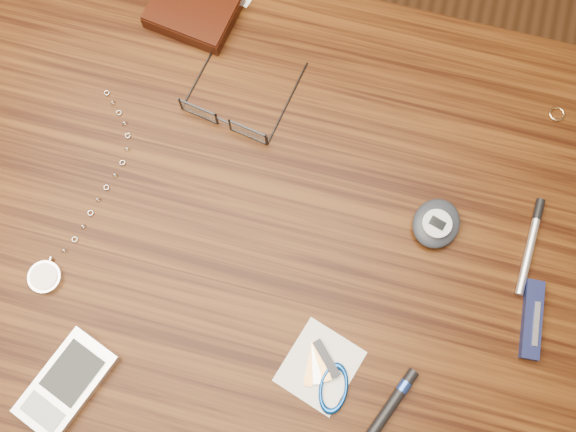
# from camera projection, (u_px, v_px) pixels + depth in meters

# --- Properties ---
(ground) EXTENTS (3.80, 3.80, 0.00)m
(ground) POSITION_uv_depth(u_px,v_px,m) (255.00, 299.00, 1.53)
(ground) COLOR #472814
(ground) RESTS_ON ground
(desk) EXTENTS (1.00, 0.70, 0.75)m
(desk) POSITION_uv_depth(u_px,v_px,m) (232.00, 233.00, 0.90)
(desk) COLOR #361B08
(desk) RESTS_ON ground
(wallet_and_card) EXTENTS (0.14, 0.15, 0.02)m
(wallet_and_card) POSITION_uv_depth(u_px,v_px,m) (195.00, 9.00, 0.87)
(wallet_and_card) COLOR black
(wallet_and_card) RESTS_ON desk
(eyeglasses) EXTENTS (0.15, 0.15, 0.03)m
(eyeglasses) POSITION_uv_depth(u_px,v_px,m) (226.00, 117.00, 0.83)
(eyeglasses) COLOR black
(eyeglasses) RESTS_ON desk
(gold_ring) EXTENTS (0.02, 0.02, 0.00)m
(gold_ring) POSITION_uv_depth(u_px,v_px,m) (557.00, 114.00, 0.84)
(gold_ring) COLOR tan
(gold_ring) RESTS_ON desk
(pocket_watch) EXTENTS (0.07, 0.28, 0.01)m
(pocket_watch) POSITION_uv_depth(u_px,v_px,m) (49.00, 270.00, 0.78)
(pocket_watch) COLOR #BCBCC0
(pocket_watch) RESTS_ON desk
(pda_phone) EXTENTS (0.10, 0.13, 0.02)m
(pda_phone) POSITION_uv_depth(u_px,v_px,m) (66.00, 384.00, 0.74)
(pda_phone) COLOR silver
(pda_phone) RESTS_ON desk
(pedometer) EXTENTS (0.07, 0.08, 0.03)m
(pedometer) POSITION_uv_depth(u_px,v_px,m) (436.00, 223.00, 0.79)
(pedometer) COLOR black
(pedometer) RESTS_ON desk
(notepad_keys) EXTENTS (0.10, 0.11, 0.01)m
(notepad_keys) POSITION_uv_depth(u_px,v_px,m) (327.00, 377.00, 0.75)
(notepad_keys) COLOR white
(notepad_keys) RESTS_ON desk
(pocket_knife) EXTENTS (0.03, 0.10, 0.01)m
(pocket_knife) POSITION_uv_depth(u_px,v_px,m) (532.00, 319.00, 0.76)
(pocket_knife) COLOR #101737
(pocket_knife) RESTS_ON desk
(silver_pen) EXTENTS (0.02, 0.13, 0.01)m
(silver_pen) POSITION_uv_depth(u_px,v_px,m) (532.00, 239.00, 0.79)
(silver_pen) COLOR silver
(silver_pen) RESTS_ON desk
(black_blue_pen) EXTENTS (0.05, 0.10, 0.01)m
(black_blue_pen) POSITION_uv_depth(u_px,v_px,m) (392.00, 404.00, 0.74)
(black_blue_pen) COLOR black
(black_blue_pen) RESTS_ON desk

